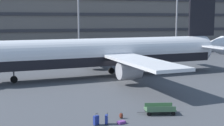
{
  "coord_description": "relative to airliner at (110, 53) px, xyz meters",
  "views": [
    {
      "loc": [
        -11.67,
        -39.0,
        8.1
      ],
      "look_at": [
        -1.81,
        -4.36,
        3.0
      ],
      "focal_mm": 49.61,
      "sensor_mm": 36.0,
      "label": 1
    }
  ],
  "objects": [
    {
      "name": "suitcase_silver",
      "position": [
        -5.72,
        -19.83,
        -2.9
      ],
      "size": [
        0.34,
        0.46,
        0.91
      ],
      "color": "navy",
      "rests_on": "ground_plane"
    },
    {
      "name": "suitcase_laid_flat",
      "position": [
        -4.57,
        -20.02,
        -3.2
      ],
      "size": [
        0.71,
        0.55,
        0.21
      ],
      "color": "#72388C",
      "rests_on": "ground_plane"
    },
    {
      "name": "suitcase_black",
      "position": [
        -6.55,
        -19.82,
        -2.9
      ],
      "size": [
        0.49,
        0.42,
        0.96
      ],
      "color": "navy",
      "rests_on": "ground_plane"
    },
    {
      "name": "baggage_cart",
      "position": [
        -0.62,
        -18.53,
        -2.88
      ],
      "size": [
        3.37,
        1.82,
        0.82
      ],
      "color": "#4C724C",
      "rests_on": "ground_plane"
    },
    {
      "name": "light_mast_center_left",
      "position": [
        -0.32,
        23.58,
        7.84
      ],
      "size": [
        1.8,
        0.5,
        18.99
      ],
      "color": "gray",
      "rests_on": "ground_plane"
    },
    {
      "name": "ground_plane",
      "position": [
        0.02,
        -3.23,
        -3.3
      ],
      "size": [
        600.0,
        600.0,
        0.0
      ],
      "primitive_type": "plane",
      "color": "#424449"
    },
    {
      "name": "airliner",
      "position": [
        0.0,
        0.0,
        0.0
      ],
      "size": [
        40.14,
        32.43,
        11.4
      ],
      "color": "silver",
      "rests_on": "ground_plane"
    },
    {
      "name": "terminal_structure",
      "position": [
        0.02,
        39.53,
        5.96
      ],
      "size": [
        167.06,
        19.06,
        18.51
      ],
      "color": "#605B56",
      "rests_on": "ground_plane"
    },
    {
      "name": "backpack_scuffed",
      "position": [
        -4.21,
        -18.81,
        -3.08
      ],
      "size": [
        0.39,
        0.37,
        0.51
      ],
      "color": "#592619",
      "rests_on": "ground_plane"
    }
  ]
}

